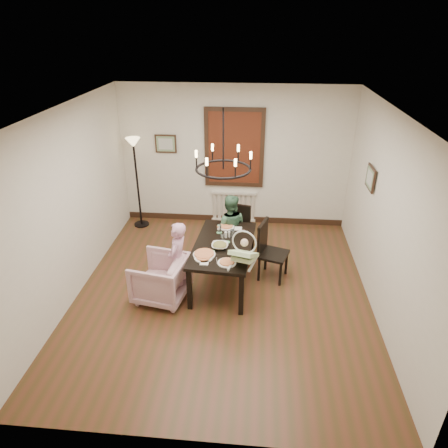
% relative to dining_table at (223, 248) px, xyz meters
% --- Properties ---
extents(room_shell, '(4.51, 5.00, 2.81)m').
position_rel_dining_table_xyz_m(room_shell, '(0.01, 0.10, 0.75)').
color(room_shell, '#463218').
rests_on(room_shell, ground).
extents(dining_table, '(0.99, 1.62, 0.73)m').
position_rel_dining_table_xyz_m(dining_table, '(0.00, 0.00, 0.00)').
color(dining_table, black).
rests_on(dining_table, room_shell).
extents(chair_far, '(0.48, 0.48, 0.91)m').
position_rel_dining_table_xyz_m(chair_far, '(0.15, 0.93, -0.19)').
color(chair_far, black).
rests_on(chair_far, room_shell).
extents(chair_right, '(0.55, 0.55, 1.00)m').
position_rel_dining_table_xyz_m(chair_right, '(0.79, 0.23, -0.15)').
color(chair_right, black).
rests_on(chair_right, room_shell).
extents(armchair, '(0.89, 0.87, 0.69)m').
position_rel_dining_table_xyz_m(armchair, '(-0.91, -0.47, -0.30)').
color(armchair, '#DFAABC').
rests_on(armchair, room_shell).
extents(elderly_woman, '(0.31, 0.41, 1.01)m').
position_rel_dining_table_xyz_m(elderly_woman, '(-0.66, -0.33, -0.14)').
color(elderly_woman, '#C88DA7').
rests_on(elderly_woman, room_shell).
extents(seated_man, '(0.50, 0.39, 1.01)m').
position_rel_dining_table_xyz_m(seated_man, '(0.04, 0.77, -0.14)').
color(seated_man, '#3D6749').
rests_on(seated_man, room_shell).
extents(baby_bouncer, '(0.51, 0.61, 0.34)m').
position_rel_dining_table_xyz_m(baby_bouncer, '(0.34, -0.52, 0.26)').
color(baby_bouncer, '#B8D391').
rests_on(baby_bouncer, dining_table).
extents(salad_bowl, '(0.30, 0.30, 0.07)m').
position_rel_dining_table_xyz_m(salad_bowl, '(-0.04, -0.12, 0.12)').
color(salad_bowl, white).
rests_on(salad_bowl, dining_table).
extents(pizza_platter, '(0.33, 0.33, 0.04)m').
position_rel_dining_table_xyz_m(pizza_platter, '(-0.25, -0.36, 0.10)').
color(pizza_platter, tan).
rests_on(pizza_platter, dining_table).
extents(drinking_glass, '(0.07, 0.07, 0.13)m').
position_rel_dining_table_xyz_m(drinking_glass, '(-0.02, 0.04, 0.15)').
color(drinking_glass, silver).
rests_on(drinking_glass, dining_table).
extents(window_blinds, '(1.00, 0.03, 1.40)m').
position_rel_dining_table_xyz_m(window_blinds, '(0.01, 2.20, 0.95)').
color(window_blinds, '#632813').
rests_on(window_blinds, room_shell).
extents(radiator, '(0.92, 0.12, 0.62)m').
position_rel_dining_table_xyz_m(radiator, '(0.01, 2.22, -0.30)').
color(radiator, silver).
rests_on(radiator, room_shell).
extents(picture_back, '(0.42, 0.03, 0.36)m').
position_rel_dining_table_xyz_m(picture_back, '(-1.34, 2.21, 1.00)').
color(picture_back, black).
rests_on(picture_back, room_shell).
extents(picture_right, '(0.03, 0.42, 0.36)m').
position_rel_dining_table_xyz_m(picture_right, '(2.22, 0.64, 1.00)').
color(picture_right, black).
rests_on(picture_right, room_shell).
extents(floor_lamp, '(0.30, 0.30, 1.80)m').
position_rel_dining_table_xyz_m(floor_lamp, '(-1.89, 1.89, 0.25)').
color(floor_lamp, black).
rests_on(floor_lamp, room_shell).
extents(chandelier, '(0.80, 0.80, 0.04)m').
position_rel_dining_table_xyz_m(chandelier, '(-0.00, 0.00, 1.30)').
color(chandelier, black).
rests_on(chandelier, room_shell).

